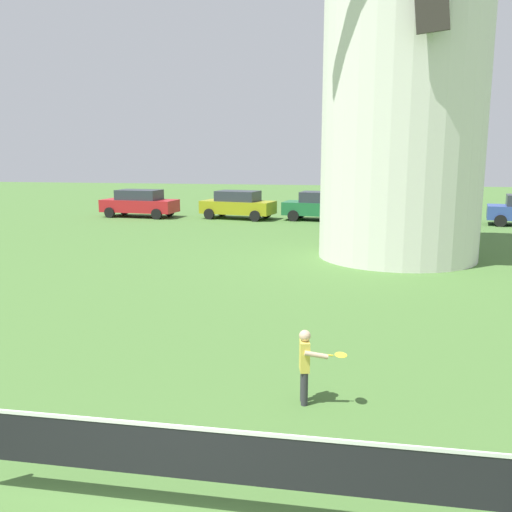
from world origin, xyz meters
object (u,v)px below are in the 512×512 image
tennis_net (221,457)px  parked_car_mustard (238,204)px  parked_car_black (428,207)px  parked_car_red (140,203)px  player_far (306,362)px  windmill (407,24)px  parked_car_green (323,206)px

tennis_net → parked_car_mustard: (-5.15, 25.34, 0.12)m
parked_car_black → parked_car_red: bearing=-178.6°
parked_car_mustard → parked_car_black: same height
tennis_net → player_far: size_ratio=4.99×
parked_car_red → tennis_net: bearing=-66.6°
windmill → player_far: (-2.17, -12.26, -7.23)m
player_far → parked_car_green: 22.59m
windmill → tennis_net: size_ratio=2.77×
parked_car_mustard → parked_car_green: bearing=0.2°
tennis_net → windmill: bearing=79.5°
parked_car_green → player_far: bearing=-87.4°
player_far → parked_car_black: 23.27m
tennis_net → parked_car_black: bearing=78.6°
player_far → parked_car_mustard: (-5.76, 22.54, 0.16)m
windmill → parked_car_red: (-13.68, 10.16, -7.06)m
parked_car_red → windmill: bearing=-36.6°
windmill → parked_car_green: size_ratio=3.52×
parked_car_green → windmill: bearing=-72.8°
windmill → parked_car_red: 18.45m
tennis_net → parked_car_mustard: 25.86m
tennis_net → player_far: (0.61, 2.79, -0.04)m
windmill → player_far: size_ratio=13.84×
player_far → parked_car_black: size_ratio=0.25×
parked_car_red → parked_car_green: (10.50, 0.14, -0.00)m
windmill → tennis_net: bearing=-100.5°
parked_car_green → parked_car_black: size_ratio=0.97×
parked_car_green → parked_car_black: bearing=2.7°
tennis_net → parked_car_mustard: size_ratio=1.32×
parked_car_mustard → parked_car_green: size_ratio=0.96×
player_far → parked_car_black: bearing=78.8°
player_far → parked_car_black: parked_car_black is taller
windmill → parked_car_green: 12.89m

